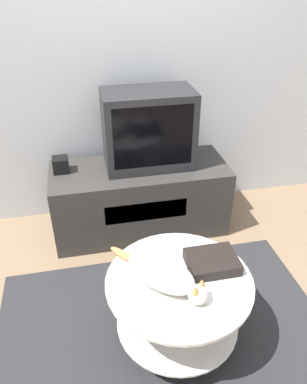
% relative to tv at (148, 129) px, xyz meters
% --- Properties ---
extents(ground_plane, '(12.00, 12.00, 0.00)m').
position_rel_tv_xyz_m(ground_plane, '(-0.12, -1.01, -0.78)').
color(ground_plane, '#7F664C').
extents(wall_back, '(8.00, 0.05, 2.60)m').
position_rel_tv_xyz_m(wall_back, '(-0.12, 0.30, 0.52)').
color(wall_back, silver).
rests_on(wall_back, ground_plane).
extents(rug, '(1.83, 1.18, 0.02)m').
position_rel_tv_xyz_m(rug, '(-0.12, -1.01, -0.77)').
color(rug, '#28282B').
rests_on(rug, ground_plane).
extents(tv_stand, '(1.26, 0.51, 0.52)m').
position_rel_tv_xyz_m(tv_stand, '(-0.08, -0.04, -0.53)').
color(tv_stand, '#33302D').
rests_on(tv_stand, ground_plane).
extents(tv, '(0.61, 0.34, 0.53)m').
position_rel_tv_xyz_m(tv, '(0.00, 0.00, 0.00)').
color(tv, '#232326').
rests_on(tv, tv_stand).
extents(speaker, '(0.11, 0.11, 0.11)m').
position_rel_tv_xyz_m(speaker, '(-0.61, 0.02, -0.21)').
color(speaker, black).
rests_on(speaker, tv_stand).
extents(coffee_table, '(0.72, 0.72, 0.44)m').
position_rel_tv_xyz_m(coffee_table, '(-0.07, -1.08, -0.48)').
color(coffee_table, '#B2B2B7').
rests_on(coffee_table, rug).
extents(dvd_box, '(0.25, 0.20, 0.06)m').
position_rel_tv_xyz_m(dvd_box, '(0.12, -1.03, -0.30)').
color(dvd_box, black).
rests_on(dvd_box, coffee_table).
extents(cat, '(0.42, 0.48, 0.12)m').
position_rel_tv_xyz_m(cat, '(-0.15, -1.08, -0.27)').
color(cat, silver).
rests_on(cat, coffee_table).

